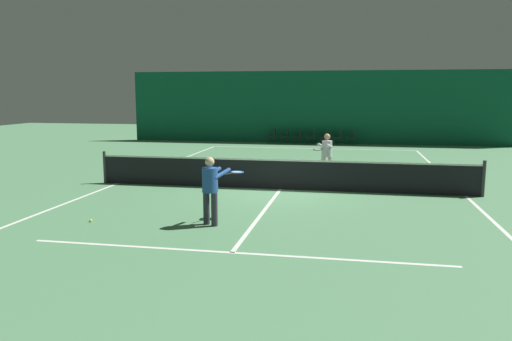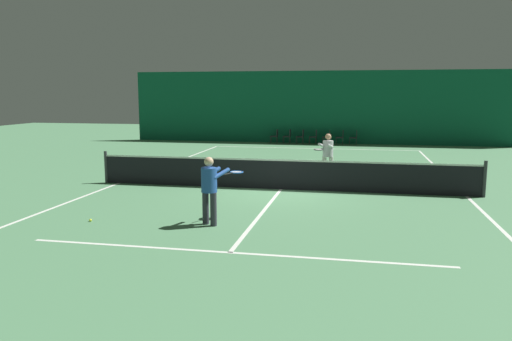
{
  "view_description": "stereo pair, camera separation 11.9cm",
  "coord_description": "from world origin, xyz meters",
  "px_view_note": "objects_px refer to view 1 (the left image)",
  "views": [
    {
      "loc": [
        2.19,
        -15.24,
        3.0
      ],
      "look_at": [
        -0.38,
        -2.04,
        0.9
      ],
      "focal_mm": 35.0,
      "sensor_mm": 36.0,
      "label": 1
    },
    {
      "loc": [
        2.31,
        -15.22,
        3.0
      ],
      "look_at": [
        -0.38,
        -2.04,
        0.9
      ],
      "focal_mm": 35.0,
      "sensor_mm": 36.0,
      "label": 2
    }
  ],
  "objects_px": {
    "player_near": "(211,185)",
    "courtside_chair_4": "(325,136)",
    "courtside_chair_6": "(352,136)",
    "courtside_chair_1": "(286,135)",
    "tennis_net": "(281,173)",
    "tennis_ball": "(91,221)",
    "courtside_chair_3": "(312,136)",
    "courtside_chair_0": "(273,135)",
    "player_far": "(326,152)",
    "courtside_chair_5": "(338,136)",
    "courtside_chair_2": "(299,136)"
  },
  "relations": [
    {
      "from": "courtside_chair_4",
      "to": "courtside_chair_1",
      "type": "bearing_deg",
      "value": -90.0
    },
    {
      "from": "tennis_net",
      "to": "player_near",
      "type": "bearing_deg",
      "value": -101.77
    },
    {
      "from": "player_near",
      "to": "tennis_ball",
      "type": "bearing_deg",
      "value": 122.95
    },
    {
      "from": "courtside_chair_3",
      "to": "courtside_chair_6",
      "type": "height_order",
      "value": "same"
    },
    {
      "from": "player_near",
      "to": "courtside_chair_3",
      "type": "height_order",
      "value": "player_near"
    },
    {
      "from": "player_far",
      "to": "courtside_chair_6",
      "type": "relative_size",
      "value": 1.89
    },
    {
      "from": "courtside_chair_5",
      "to": "tennis_ball",
      "type": "relative_size",
      "value": 12.73
    },
    {
      "from": "courtside_chair_5",
      "to": "tennis_ball",
      "type": "xyz_separation_m",
      "value": [
        -5.15,
        -19.13,
        -0.45
      ]
    },
    {
      "from": "courtside_chair_1",
      "to": "tennis_ball",
      "type": "relative_size",
      "value": 12.73
    },
    {
      "from": "tennis_net",
      "to": "tennis_ball",
      "type": "relative_size",
      "value": 181.82
    },
    {
      "from": "courtside_chair_0",
      "to": "courtside_chair_5",
      "type": "height_order",
      "value": "same"
    },
    {
      "from": "tennis_net",
      "to": "courtside_chair_3",
      "type": "height_order",
      "value": "tennis_net"
    },
    {
      "from": "tennis_net",
      "to": "courtside_chair_6",
      "type": "height_order",
      "value": "tennis_net"
    },
    {
      "from": "player_far",
      "to": "courtside_chair_0",
      "type": "xyz_separation_m",
      "value": [
        -3.83,
        11.95,
        -0.44
      ]
    },
    {
      "from": "player_far",
      "to": "tennis_ball",
      "type": "relative_size",
      "value": 24.01
    },
    {
      "from": "courtside_chair_0",
      "to": "courtside_chair_2",
      "type": "xyz_separation_m",
      "value": [
        1.56,
        0.0,
        0.0
      ]
    },
    {
      "from": "courtside_chair_5",
      "to": "courtside_chair_1",
      "type": "bearing_deg",
      "value": -90.0
    },
    {
      "from": "courtside_chair_0",
      "to": "courtside_chair_2",
      "type": "height_order",
      "value": "same"
    },
    {
      "from": "player_near",
      "to": "courtside_chair_4",
      "type": "distance_m",
      "value": 18.88
    },
    {
      "from": "courtside_chair_3",
      "to": "courtside_chair_4",
      "type": "height_order",
      "value": "same"
    },
    {
      "from": "courtside_chair_6",
      "to": "courtside_chair_1",
      "type": "bearing_deg",
      "value": -90.0
    },
    {
      "from": "player_far",
      "to": "courtside_chair_3",
      "type": "relative_size",
      "value": 1.89
    },
    {
      "from": "courtside_chair_6",
      "to": "tennis_ball",
      "type": "distance_m",
      "value": 20.03
    },
    {
      "from": "courtside_chair_0",
      "to": "courtside_chair_5",
      "type": "distance_m",
      "value": 3.9
    },
    {
      "from": "player_far",
      "to": "courtside_chair_6",
      "type": "bearing_deg",
      "value": -168.61
    },
    {
      "from": "player_near",
      "to": "courtside_chair_0",
      "type": "xyz_separation_m",
      "value": [
        -1.6,
        18.81,
        -0.43
      ]
    },
    {
      "from": "player_near",
      "to": "courtside_chair_3",
      "type": "bearing_deg",
      "value": 24.38
    },
    {
      "from": "player_near",
      "to": "courtside_chair_3",
      "type": "distance_m",
      "value": 18.83
    },
    {
      "from": "courtside_chair_4",
      "to": "courtside_chair_5",
      "type": "bearing_deg",
      "value": 90.0
    },
    {
      "from": "courtside_chair_0",
      "to": "courtside_chair_3",
      "type": "bearing_deg",
      "value": 90.0
    },
    {
      "from": "courtside_chair_0",
      "to": "tennis_net",
      "type": "bearing_deg",
      "value": 10.07
    },
    {
      "from": "courtside_chair_2",
      "to": "courtside_chair_5",
      "type": "height_order",
      "value": "same"
    },
    {
      "from": "player_far",
      "to": "courtside_chair_5",
      "type": "bearing_deg",
      "value": -164.88
    },
    {
      "from": "courtside_chair_0",
      "to": "courtside_chair_5",
      "type": "xyz_separation_m",
      "value": [
        3.9,
        0.0,
        0.0
      ]
    },
    {
      "from": "courtside_chair_0",
      "to": "courtside_chair_1",
      "type": "height_order",
      "value": "same"
    },
    {
      "from": "tennis_net",
      "to": "courtside_chair_0",
      "type": "relative_size",
      "value": 14.29
    },
    {
      "from": "player_near",
      "to": "courtside_chair_4",
      "type": "relative_size",
      "value": 1.87
    },
    {
      "from": "tennis_net",
      "to": "courtside_chair_3",
      "type": "xyz_separation_m",
      "value": [
        -0.2,
        14.31,
        -0.03
      ]
    },
    {
      "from": "courtside_chair_1",
      "to": "courtside_chair_3",
      "type": "xyz_separation_m",
      "value": [
        1.56,
        0.0,
        0.0
      ]
    },
    {
      "from": "courtside_chair_3",
      "to": "tennis_net",
      "type": "bearing_deg",
      "value": 0.81
    },
    {
      "from": "player_near",
      "to": "courtside_chair_5",
      "type": "xyz_separation_m",
      "value": [
        2.29,
        18.81,
        -0.43
      ]
    },
    {
      "from": "courtside_chair_0",
      "to": "courtside_chair_1",
      "type": "distance_m",
      "value": 0.78
    },
    {
      "from": "courtside_chair_1",
      "to": "courtside_chair_3",
      "type": "relative_size",
      "value": 1.0
    },
    {
      "from": "player_far",
      "to": "player_near",
      "type": "bearing_deg",
      "value": -2.54
    },
    {
      "from": "courtside_chair_2",
      "to": "courtside_chair_3",
      "type": "distance_m",
      "value": 0.78
    },
    {
      "from": "courtside_chair_4",
      "to": "courtside_chair_3",
      "type": "bearing_deg",
      "value": -90.0
    },
    {
      "from": "courtside_chair_0",
      "to": "courtside_chair_5",
      "type": "bearing_deg",
      "value": 90.0
    },
    {
      "from": "courtside_chair_4",
      "to": "courtside_chair_2",
      "type": "bearing_deg",
      "value": -90.0
    },
    {
      "from": "tennis_net",
      "to": "tennis_ball",
      "type": "bearing_deg",
      "value": -128.24
    },
    {
      "from": "tennis_ball",
      "to": "player_near",
      "type": "bearing_deg",
      "value": 6.34
    }
  ]
}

